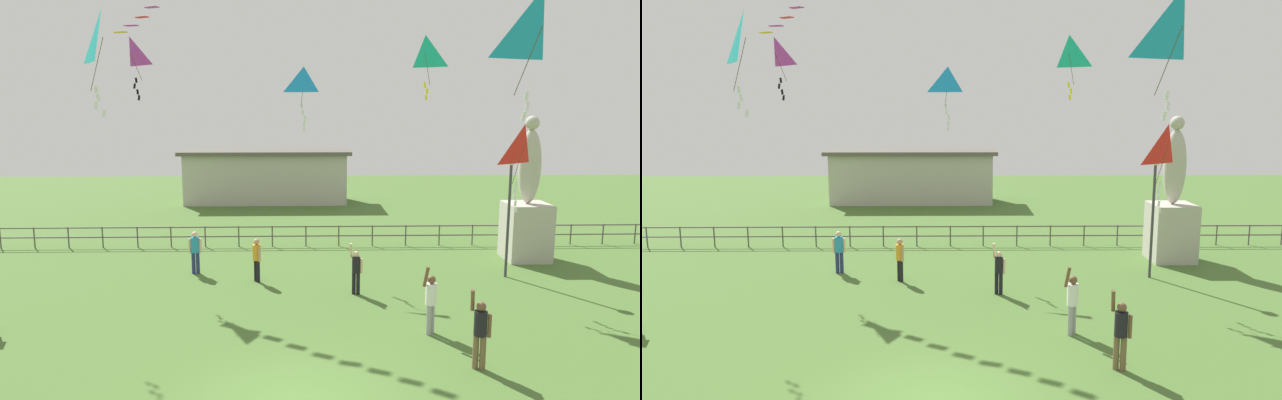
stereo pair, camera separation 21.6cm
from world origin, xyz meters
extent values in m
cube|color=#B2AD9E|center=(9.38, 11.55, 1.18)|extent=(1.71, 1.71, 2.36)
ellipsoid|color=#B2AD9E|center=(9.38, 11.55, 3.88)|extent=(0.90, 0.76, 3.03)
sphere|color=#B2AD9E|center=(9.38, 11.55, 5.64)|extent=(0.56, 0.56, 0.56)
cylinder|color=#38383D|center=(7.72, 9.11, 2.11)|extent=(0.10, 0.10, 4.22)
sphere|color=white|center=(7.72, 9.11, 4.37)|extent=(0.36, 0.36, 0.36)
cylinder|color=#99999E|center=(3.67, 3.77, 0.43)|extent=(0.15, 0.15, 0.86)
cylinder|color=#99999E|center=(3.79, 3.90, 0.43)|extent=(0.15, 0.15, 0.86)
cylinder|color=white|center=(3.73, 3.84, 1.16)|extent=(0.31, 0.31, 0.61)
sphere|color=brown|center=(3.73, 3.84, 1.58)|extent=(0.23, 0.23, 0.23)
cylinder|color=brown|center=(3.55, 3.72, 1.70)|extent=(0.21, 0.21, 0.58)
cylinder|color=brown|center=(3.87, 3.99, 1.13)|extent=(0.09, 0.09, 0.58)
cylinder|color=navy|center=(-3.86, 9.87, 0.41)|extent=(0.14, 0.14, 0.83)
cylinder|color=navy|center=(-4.02, 9.85, 0.41)|extent=(0.14, 0.14, 0.83)
cylinder|color=#268CBF|center=(-3.94, 9.86, 1.12)|extent=(0.30, 0.30, 0.59)
sphere|color=beige|center=(-3.94, 9.86, 1.52)|extent=(0.22, 0.22, 0.22)
cylinder|color=beige|center=(-3.74, 9.88, 1.09)|extent=(0.09, 0.09, 0.56)
cylinder|color=beige|center=(-4.14, 9.84, 1.09)|extent=(0.09, 0.09, 0.56)
cylinder|color=brown|center=(4.36, 1.68, 0.43)|extent=(0.15, 0.15, 0.86)
cylinder|color=brown|center=(4.52, 1.62, 0.43)|extent=(0.15, 0.15, 0.86)
cylinder|color=black|center=(4.44, 1.65, 1.17)|extent=(0.32, 0.32, 0.61)
sphere|color=brown|center=(4.44, 1.65, 1.59)|extent=(0.23, 0.23, 0.23)
cylinder|color=brown|center=(4.26, 1.77, 1.71)|extent=(0.18, 0.27, 0.58)
cylinder|color=brown|center=(4.64, 1.58, 1.13)|extent=(0.09, 0.09, 0.58)
cylinder|color=black|center=(-1.48, 8.72, 0.40)|extent=(0.14, 0.14, 0.81)
cylinder|color=black|center=(-1.57, 8.85, 0.40)|extent=(0.14, 0.14, 0.81)
cylinder|color=orange|center=(-1.52, 8.79, 1.09)|extent=(0.30, 0.30, 0.57)
sphere|color=tan|center=(-1.52, 8.79, 1.49)|extent=(0.22, 0.22, 0.22)
cylinder|color=tan|center=(-1.41, 8.62, 1.06)|extent=(0.09, 0.09, 0.54)
cylinder|color=tan|center=(-1.63, 8.95, 1.06)|extent=(0.09, 0.09, 0.54)
cylinder|color=black|center=(1.88, 7.31, 0.38)|extent=(0.13, 0.13, 0.76)
cylinder|color=black|center=(2.02, 7.27, 0.38)|extent=(0.13, 0.13, 0.76)
cylinder|color=black|center=(1.95, 7.29, 1.03)|extent=(0.28, 0.28, 0.54)
sphere|color=beige|center=(1.95, 7.29, 1.40)|extent=(0.20, 0.20, 0.20)
cylinder|color=beige|center=(1.78, 7.38, 1.51)|extent=(0.13, 0.19, 0.52)
cylinder|color=beige|center=(2.13, 7.24, 1.00)|extent=(0.08, 0.08, 0.51)
pyramid|color=red|center=(7.29, 6.89, 5.08)|extent=(1.18, 0.94, 1.31)
cylinder|color=#4C381E|center=(7.19, 7.05, 4.43)|extent=(0.22, 0.34, 1.31)
cube|color=white|center=(7.14, 7.03, 3.81)|extent=(0.09, 0.02, 0.20)
cube|color=white|center=(7.10, 7.01, 3.59)|extent=(0.09, 0.05, 0.20)
cube|color=white|center=(7.12, 7.02, 3.37)|extent=(0.11, 0.05, 0.21)
cube|color=white|center=(7.16, 7.04, 3.15)|extent=(0.11, 0.03, 0.21)
cube|color=white|center=(7.21, 7.07, 2.93)|extent=(0.09, 0.02, 0.20)
pyramid|color=#19B2B2|center=(4.56, 9.60, 8.19)|extent=(1.16, 1.05, 1.11)
cylinder|color=#4C381E|center=(4.72, 9.87, 7.64)|extent=(0.34, 0.57, 1.11)
cube|color=yellow|center=(4.63, 9.83, 7.07)|extent=(0.10, 0.02, 0.21)
cube|color=yellow|center=(4.73, 9.88, 6.85)|extent=(0.08, 0.02, 0.20)
cube|color=yellow|center=(4.70, 9.86, 6.63)|extent=(0.11, 0.02, 0.21)
pyramid|color=#19B2B2|center=(-5.30, 5.05, 8.20)|extent=(0.88, 1.06, 1.48)
cylinder|color=#4C381E|center=(-5.48, 4.94, 7.47)|extent=(0.37, 0.24, 1.48)
cube|color=white|center=(-5.53, 4.92, 6.78)|extent=(0.10, 0.04, 0.20)
cube|color=white|center=(-5.50, 4.93, 6.56)|extent=(0.12, 0.02, 0.21)
cube|color=white|center=(-5.56, 4.90, 6.34)|extent=(0.11, 0.04, 0.21)
cube|color=white|center=(-5.38, 4.99, 6.12)|extent=(0.12, 0.02, 0.21)
pyramid|color=#B22DB2|center=(-6.31, 10.92, 8.32)|extent=(1.16, 1.16, 1.05)
cylinder|color=#4C381E|center=(-6.15, 11.08, 7.79)|extent=(0.34, 0.34, 1.05)
cube|color=black|center=(-6.17, 11.07, 7.28)|extent=(0.10, 0.02, 0.20)
cube|color=black|center=(-6.24, 11.04, 7.06)|extent=(0.11, 0.03, 0.21)
cube|color=black|center=(-6.14, 11.08, 6.84)|extent=(0.10, 0.03, 0.21)
cube|color=black|center=(-6.11, 11.10, 6.62)|extent=(0.10, 0.04, 0.20)
pyramid|color=#198CD1|center=(5.12, 0.72, 7.96)|extent=(1.29, 1.09, 1.40)
cylinder|color=#4C381E|center=(4.99, 1.05, 7.27)|extent=(0.29, 0.69, 1.40)
cube|color=white|center=(5.01, 1.06, 6.56)|extent=(0.08, 0.04, 0.20)
cube|color=white|center=(5.05, 1.08, 6.34)|extent=(0.11, 0.05, 0.21)
cube|color=white|center=(4.97, 1.04, 6.12)|extent=(0.11, 0.04, 0.21)
pyramid|color=#198CD1|center=(0.21, 11.75, 7.30)|extent=(1.11, 0.72, 1.01)
cylinder|color=#4C381E|center=(0.15, 11.53, 6.79)|extent=(0.14, 0.46, 1.01)
cube|color=white|center=(0.13, 11.52, 6.30)|extent=(0.08, 0.02, 0.20)
cube|color=white|center=(0.16, 11.53, 6.08)|extent=(0.09, 0.02, 0.20)
cube|color=white|center=(0.24, 11.58, 5.86)|extent=(0.11, 0.02, 0.21)
cube|color=white|center=(0.22, 11.57, 5.64)|extent=(0.11, 0.03, 0.21)
cube|color=white|center=(0.21, 11.56, 5.42)|extent=(0.09, 0.03, 0.20)
cube|color=#B22DB2|center=(-5.62, 11.77, 10.06)|extent=(0.61, 0.48, 0.03)
cube|color=red|center=(-6.10, 12.06, 9.73)|extent=(0.60, 0.50, 0.03)
cube|color=#B22DB2|center=(-6.60, 12.30, 9.45)|extent=(0.61, 0.41, 0.03)
cube|color=yellow|center=(-7.11, 12.54, 9.22)|extent=(0.60, 0.50, 0.03)
cylinder|color=#4C4742|center=(-13.41, 14.00, 0.47)|extent=(0.06, 0.06, 0.95)
cylinder|color=#4C4742|center=(-11.90, 14.00, 0.47)|extent=(0.06, 0.06, 0.95)
cylinder|color=#4C4742|center=(-10.39, 14.00, 0.47)|extent=(0.06, 0.06, 0.95)
cylinder|color=#4C4742|center=(-8.87, 14.00, 0.47)|extent=(0.06, 0.06, 0.95)
cylinder|color=#4C4742|center=(-7.31, 14.00, 0.47)|extent=(0.06, 0.06, 0.95)
cylinder|color=#4C4742|center=(-5.81, 14.00, 0.47)|extent=(0.06, 0.06, 0.95)
cylinder|color=#4C4742|center=(-4.28, 14.00, 0.47)|extent=(0.06, 0.06, 0.95)
cylinder|color=#4C4742|center=(-2.77, 14.00, 0.47)|extent=(0.06, 0.06, 0.95)
cylinder|color=#4C4742|center=(-1.25, 14.00, 0.47)|extent=(0.06, 0.06, 0.95)
cylinder|color=#4C4742|center=(0.27, 14.00, 0.47)|extent=(0.06, 0.06, 0.95)
cylinder|color=#4C4742|center=(1.77, 14.00, 0.47)|extent=(0.06, 0.06, 0.95)
cylinder|color=#4C4742|center=(3.30, 14.00, 0.47)|extent=(0.06, 0.06, 0.95)
cylinder|color=#4C4742|center=(4.83, 14.00, 0.47)|extent=(0.06, 0.06, 0.95)
cylinder|color=#4C4742|center=(6.37, 14.00, 0.47)|extent=(0.06, 0.06, 0.95)
cylinder|color=#4C4742|center=(7.89, 14.00, 0.47)|extent=(0.06, 0.06, 0.95)
cylinder|color=#4C4742|center=(9.41, 14.00, 0.47)|extent=(0.06, 0.06, 0.95)
cylinder|color=#4C4742|center=(10.90, 14.00, 0.47)|extent=(0.06, 0.06, 0.95)
cylinder|color=#4C4742|center=(12.46, 14.00, 0.47)|extent=(0.06, 0.06, 0.95)
cylinder|color=#4C4742|center=(13.96, 14.00, 0.47)|extent=(0.06, 0.06, 0.95)
cylinder|color=#4C4742|center=(15.47, 14.00, 0.47)|extent=(0.06, 0.06, 0.95)
cube|color=#4C4742|center=(0.00, 14.00, 0.91)|extent=(36.00, 0.05, 0.05)
cube|color=#4C4742|center=(0.00, 14.00, 0.47)|extent=(36.00, 0.05, 0.05)
cube|color=#B7B2A3|center=(-2.27, 26.00, 1.60)|extent=(10.35, 3.15, 3.20)
cube|color=#59544C|center=(-2.27, 26.00, 3.32)|extent=(10.95, 3.75, 0.24)
camera|label=1|loc=(0.21, -11.32, 6.37)|focal=32.11mm
camera|label=2|loc=(0.42, -11.32, 6.37)|focal=32.11mm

